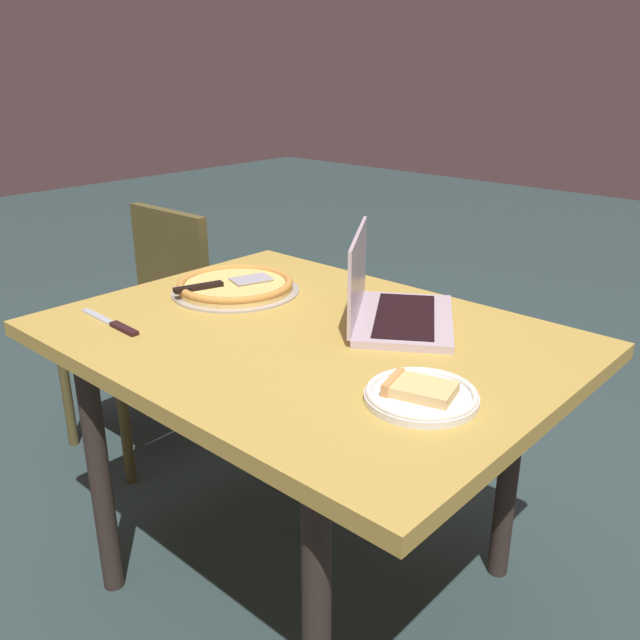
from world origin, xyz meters
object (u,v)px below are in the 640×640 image
table_knife (114,324)px  chair_near (148,314)px  dining_table (307,363)px  laptop (390,305)px  pizza_tray (235,286)px  pizza_plate (421,394)px

table_knife → chair_near: size_ratio=0.29×
table_knife → dining_table: bearing=37.1°
laptop → pizza_tray: 0.46m
pizza_plate → chair_near: (-1.30, 0.28, -0.25)m
pizza_plate → table_knife: pizza_plate is taller
dining_table → laptop: (0.10, 0.18, 0.12)m
pizza_tray → chair_near: 0.64m
pizza_plate → chair_near: bearing=167.9°
dining_table → laptop: size_ratio=2.84×
pizza_tray → table_knife: pizza_tray is taller
laptop → pizza_plate: 0.40m
dining_table → pizza_plate: pizza_plate is taller
dining_table → pizza_tray: 0.36m
dining_table → chair_near: (-0.92, 0.17, -0.16)m
laptop → chair_near: bearing=-179.8°
dining_table → chair_near: bearing=169.2°
dining_table → pizza_tray: pizza_tray is taller
pizza_plate → pizza_tray: 0.75m
dining_table → table_knife: table_knife is taller
dining_table → laptop: laptop is taller
laptop → dining_table: bearing=-120.5°
pizza_plate → laptop: bearing=134.9°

